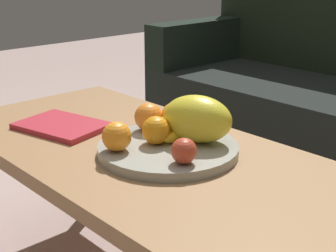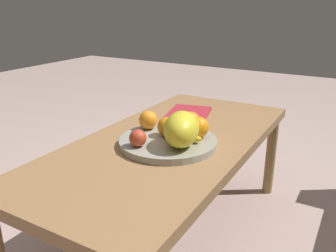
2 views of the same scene
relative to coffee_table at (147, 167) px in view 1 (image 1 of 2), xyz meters
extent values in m
cube|color=#9A6F46|center=(0.00, 0.00, 0.03)|extent=(1.29, 0.60, 0.04)
cylinder|color=#9A7949|center=(-0.60, 0.26, -0.20)|extent=(0.05, 0.05, 0.42)
cube|color=black|center=(-0.11, 1.15, -0.21)|extent=(1.70, 0.70, 0.40)
cube|color=black|center=(-0.89, 1.15, 0.10)|extent=(0.14, 0.70, 0.22)
cylinder|color=#999A8D|center=(0.05, 0.03, 0.06)|extent=(0.36, 0.36, 0.03)
ellipsoid|color=yellow|center=(0.09, 0.10, 0.13)|extent=(0.22, 0.18, 0.12)
sphere|color=orange|center=(0.00, -0.10, 0.11)|extent=(0.07, 0.07, 0.07)
sphere|color=orange|center=(-0.01, 0.12, 0.11)|extent=(0.08, 0.08, 0.08)
sphere|color=orange|center=(0.03, 0.01, 0.11)|extent=(0.07, 0.07, 0.07)
sphere|color=orange|center=(-0.06, 0.06, 0.11)|extent=(0.08, 0.08, 0.08)
sphere|color=#BD4229|center=(0.17, -0.03, 0.10)|extent=(0.06, 0.06, 0.06)
ellipsoid|color=yellow|center=(0.05, 0.08, 0.09)|extent=(0.06, 0.15, 0.03)
ellipsoid|color=gold|center=(0.06, 0.09, 0.09)|extent=(0.15, 0.04, 0.03)
ellipsoid|color=yellow|center=(0.05, 0.08, 0.09)|extent=(0.15, 0.08, 0.03)
ellipsoid|color=yellow|center=(0.07, 0.10, 0.12)|extent=(0.15, 0.10, 0.03)
ellipsoid|color=yellow|center=(0.06, 0.08, 0.12)|extent=(0.15, 0.08, 0.03)
cube|color=#B72936|center=(-0.30, -0.07, 0.06)|extent=(0.29, 0.23, 0.02)
camera|label=1|loc=(0.94, -0.79, 0.54)|focal=53.82mm
camera|label=2|loc=(1.10, 0.63, 0.55)|focal=37.57mm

